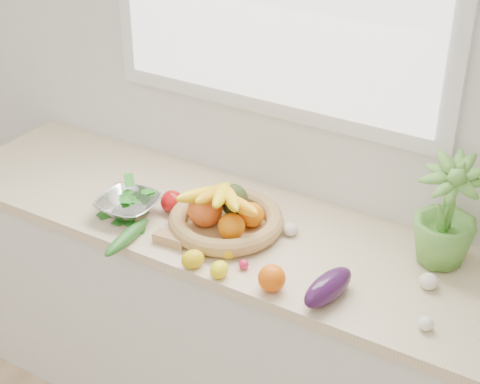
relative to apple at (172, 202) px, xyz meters
The scene contains 18 objects.
back_wall 0.58m from the apple, 58.08° to the left, with size 4.50×0.02×2.70m, color white.
counter_cabinet 0.56m from the apple, 11.87° to the left, with size 2.20×0.58×0.86m, color silver.
countertop 0.23m from the apple, 11.87° to the left, with size 2.24×0.62×0.04m, color beige.
orange_loose 0.56m from the apple, 21.81° to the right, with size 0.09×0.09×0.09m, color #EF5C07.
lemon_a 0.42m from the apple, 34.20° to the right, with size 0.05×0.07×0.05m, color yellow.
lemon_b 0.34m from the apple, 43.58° to the right, with size 0.06×0.08×0.06m, color yellow.
lemon_c 0.34m from the apple, 22.14° to the right, with size 0.06×0.07×0.06m, color #D0A00B.
apple is the anchor object (origin of this frame).
ginger 0.20m from the apple, 56.72° to the right, with size 0.11×0.05×0.04m, color tan.
garlic_a 0.92m from the apple, ahead, with size 0.06×0.06×0.05m, color beige.
garlic_b 0.44m from the apple, 11.40° to the left, with size 0.05×0.05×0.04m, color beige.
garlic_c 0.99m from the apple, ahead, with size 0.05×0.05×0.04m, color white.
eggplant 0.70m from the apple, 13.13° to the right, with size 0.08×0.21×0.09m, color #320F3A.
cucumber 0.24m from the apple, 94.12° to the right, with size 0.05×0.25×0.05m, color #205519.
radish 0.42m from the apple, 22.28° to the right, with size 0.03×0.03×0.03m, color #CD1947.
potted_herb 0.94m from the apple, 12.06° to the left, with size 0.20×0.20×0.37m, color #5A9B38.
fruit_basket 0.22m from the apple, ahead, with size 0.51×0.51×0.19m.
colander_with_spinach 0.16m from the apple, 140.26° to the right, with size 0.23×0.23×0.12m.
Camera 1 is at (1.13, 0.13, 2.30)m, focal length 55.00 mm.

